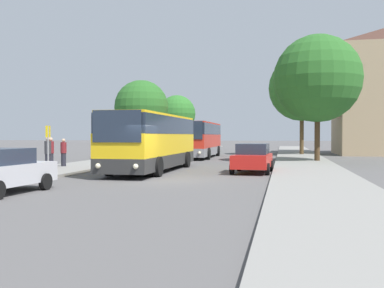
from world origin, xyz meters
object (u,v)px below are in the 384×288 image
Objects in this scene: tree_right_mid at (302,88)px; parked_car_left_curb at (0,170)px; tree_right_near at (318,79)px; tree_left_near at (177,114)px; pedestrian_waiting_near at (64,152)px; pedestrian_walking_back at (51,152)px; parked_car_right_near at (253,158)px; bus_stop_sign at (48,143)px; bus_front at (152,141)px; pedestrian_waiting_far at (48,153)px; tree_left_far at (141,107)px; bus_middle at (200,139)px.

parked_car_left_curb is at bearing -109.50° from tree_right_mid.
tree_right_mid is at bearing 93.14° from tree_right_near.
pedestrian_waiting_near is at bearing -90.42° from tree_left_near.
tree_left_near is at bearing 152.00° from tree_right_mid.
parked_car_left_curb is at bearing 22.55° from pedestrian_walking_back.
parked_car_right_near is 1.64× the size of bus_stop_sign.
bus_stop_sign is 33.36m from tree_left_near.
parked_car_left_curb is (-2.39, -10.58, -0.90)m from bus_front.
pedestrian_waiting_far is (-2.94, 8.52, 0.25)m from parked_car_left_curb.
tree_left_far reaches higher than pedestrian_waiting_far.
pedestrian_waiting_near is at bearing -33.72° from pedestrian_waiting_far.
tree_left_near is (-3.27, 40.40, 3.89)m from parked_car_left_curb.
tree_right_near is at bearing -7.96° from pedestrian_waiting_near.
tree_left_near is 0.69× the size of tree_right_mid.
tree_right_mid is at bearing 61.59° from bus_stop_sign.
parked_car_right_near is 0.61× the size of tree_left_far.
pedestrian_waiting_near is at bearing 172.81° from bus_front.
parked_car_right_near is at bearing -42.85° from pedestrian_waiting_near.
bus_front is 1.20× the size of tree_right_near.
bus_stop_sign is 1.64m from pedestrian_waiting_far.
bus_front reaches higher than bus_middle.
bus_front is 6.38× the size of pedestrian_walking_back.
tree_right_mid is (14.79, -7.86, 2.08)m from tree_left_near.
pedestrian_waiting_far is at bearing -93.85° from tree_left_far.
bus_stop_sign is 29.26m from tree_right_mid.
pedestrian_waiting_far is at bearing -89.41° from tree_left_near.
tree_left_far is (1.61, 12.14, 3.35)m from pedestrian_walking_back.
parked_car_right_near is 0.58× the size of tree_left_near.
bus_middle is 6.63× the size of pedestrian_walking_back.
pedestrian_waiting_far is 32.09m from tree_left_near.
tree_right_mid is at bearing 67.52° from bus_front.
bus_middle is 4.82× the size of bus_stop_sign.
tree_right_near is (15.65, 9.38, 5.26)m from pedestrian_waiting_near.
tree_left_near is 18.22m from tree_left_far.
tree_left_far is (-10.07, 11.68, 3.58)m from parked_car_right_near.
bus_front reaches higher than pedestrian_walking_back.
tree_right_mid reaches higher than parked_car_left_curb.
tree_right_near is (14.19, -1.50, 1.86)m from tree_left_far.
tree_left_near is at bearing -66.00° from parked_car_right_near.
pedestrian_waiting_near is 0.18× the size of tree_right_near.
pedestrian_walking_back is at bearing -175.07° from bus_front.
bus_front is at bearing 97.53° from pedestrian_walking_back.
bus_middle reaches higher than parked_car_left_curb.
tree_right_mid is (3.47, 21.99, 5.98)m from parked_car_right_near.
parked_car_right_near is 0.43× the size of tree_right_near.
bus_front is at bearing -69.25° from tree_left_far.
tree_left_near is 25.06m from tree_right_near.
bus_front is 2.82× the size of parked_car_right_near.
bus_middle is 6.57m from tree_left_far.
parked_car_left_curb is 24.64m from tree_right_near.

